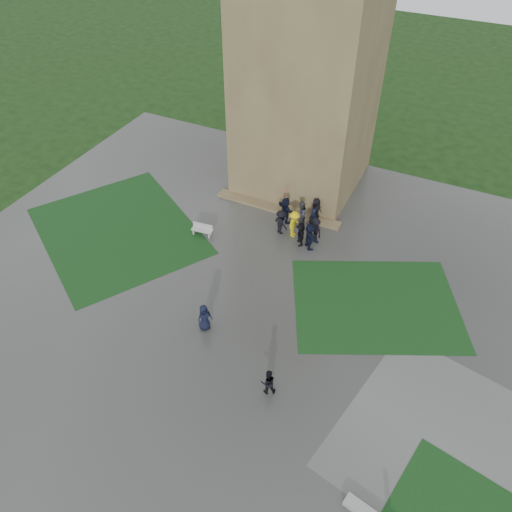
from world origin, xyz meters
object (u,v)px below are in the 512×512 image
at_px(tower, 310,57).
at_px(pedestrian_mid, 204,317).
at_px(pedestrian_near, 268,382).
at_px(bench, 202,230).

xyz_separation_m(tower, pedestrian_mid, (0.82, -15.64, -8.15)).
xyz_separation_m(tower, pedestrian_near, (5.43, -17.70, -8.22)).
relative_size(bench, pedestrian_mid, 0.85).
bearing_deg(bench, pedestrian_near, -51.73).
height_order(bench, pedestrian_mid, pedestrian_mid).
bearing_deg(tower, pedestrian_mid, -87.00).
distance_m(tower, pedestrian_near, 20.26).
distance_m(bench, pedestrian_near, 12.37).
distance_m(pedestrian_mid, pedestrian_near, 5.05).
xyz_separation_m(pedestrian_mid, pedestrian_near, (4.61, -2.07, -0.08)).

